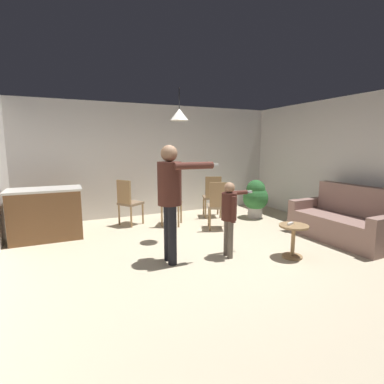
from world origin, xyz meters
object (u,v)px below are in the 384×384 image
(potted_plant_corner, at_px, (256,197))
(couch_floral, at_px, (343,222))
(person_child, at_px, (230,211))
(side_table_by_couch, at_px, (293,237))
(dining_chair_centre_back, at_px, (128,201))
(dining_chair_spare, at_px, (212,195))
(dining_chair_by_counter, at_px, (171,201))
(dining_chair_near_wall, at_px, (218,204))
(spare_remote_on_table, at_px, (290,224))
(person_adult, at_px, (171,191))
(kitchen_counter, at_px, (46,214))

(potted_plant_corner, bearing_deg, couch_floral, -76.58)
(person_child, bearing_deg, side_table_by_couch, 65.65)
(dining_chair_centre_back, relative_size, dining_chair_spare, 1.00)
(dining_chair_by_counter, relative_size, dining_chair_near_wall, 1.00)
(dining_chair_near_wall, bearing_deg, dining_chair_by_counter, 163.88)
(spare_remote_on_table, bearing_deg, dining_chair_near_wall, 98.81)
(person_child, bearing_deg, dining_chair_centre_back, -154.74)
(dining_chair_spare, height_order, spare_remote_on_table, dining_chair_spare)
(dining_chair_near_wall, bearing_deg, couch_floral, -15.95)
(person_child, bearing_deg, dining_chair_by_counter, -171.85)
(person_child, xyz_separation_m, dining_chair_by_counter, (-0.22, 2.03, -0.18))
(side_table_by_couch, height_order, dining_chair_spare, dining_chair_spare)
(person_child, distance_m, dining_chair_near_wall, 1.49)
(dining_chair_spare, bearing_deg, person_child, -92.96)
(person_adult, distance_m, dining_chair_near_wall, 1.97)
(person_adult, xyz_separation_m, dining_chair_centre_back, (-0.16, 2.28, -0.53))
(dining_chair_by_counter, xyz_separation_m, dining_chair_spare, (1.17, 0.31, 0.00))
(person_child, height_order, potted_plant_corner, person_child)
(person_adult, bearing_deg, dining_chair_by_counter, 160.01)
(side_table_by_couch, bearing_deg, couch_floral, 11.67)
(dining_chair_spare, bearing_deg, dining_chair_centre_back, -163.79)
(dining_chair_centre_back, bearing_deg, side_table_by_couch, 0.53)
(spare_remote_on_table, bearing_deg, person_child, 154.54)
(dining_chair_near_wall, bearing_deg, dining_chair_spare, 92.82)
(side_table_by_couch, height_order, person_adult, person_adult)
(side_table_by_couch, bearing_deg, kitchen_counter, 144.12)
(couch_floral, height_order, side_table_by_couch, couch_floral)
(dining_chair_by_counter, xyz_separation_m, dining_chair_near_wall, (0.79, -0.67, 0.00))
(person_adult, height_order, dining_chair_spare, person_adult)
(couch_floral, bearing_deg, kitchen_counter, 63.94)
(potted_plant_corner, bearing_deg, dining_chair_spare, 153.54)
(couch_floral, bearing_deg, dining_chair_near_wall, 48.13)
(dining_chair_near_wall, xyz_separation_m, dining_chair_spare, (0.38, 0.98, 0.00))
(potted_plant_corner, relative_size, spare_remote_on_table, 7.03)
(kitchen_counter, bearing_deg, spare_remote_on_table, -35.82)
(person_adult, distance_m, dining_chair_spare, 2.90)
(couch_floral, relative_size, kitchen_counter, 1.45)
(kitchen_counter, relative_size, person_child, 1.07)
(dining_chair_spare, xyz_separation_m, potted_plant_corner, (0.92, -0.46, -0.04))
(couch_floral, bearing_deg, potted_plant_corner, 11.55)
(side_table_by_couch, xyz_separation_m, spare_remote_on_table, (-0.04, 0.03, 0.21))
(side_table_by_couch, bearing_deg, person_adult, 161.34)
(side_table_by_couch, xyz_separation_m, dining_chair_by_counter, (-1.11, 2.47, 0.22))
(couch_floral, xyz_separation_m, spare_remote_on_table, (-1.51, -0.27, 0.21))
(couch_floral, xyz_separation_m, dining_chair_spare, (-1.40, 2.47, 0.21))
(couch_floral, relative_size, side_table_by_couch, 3.51)
(couch_floral, height_order, dining_chair_by_counter, same)
(person_adult, bearing_deg, side_table_by_couch, 71.18)
(couch_floral, xyz_separation_m, side_table_by_couch, (-1.47, -0.30, -0.00))
(dining_chair_centre_back, bearing_deg, person_adult, -29.46)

